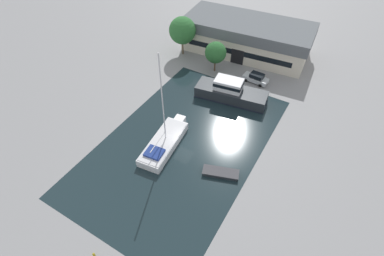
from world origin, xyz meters
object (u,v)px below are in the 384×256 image
object	(u,v)px
sailboat_moored	(164,142)
motor_cruiser	(230,92)
warehouse_building	(247,37)
small_dinghy	(221,173)
quay_tree_by_water	(182,30)
parked_car	(256,78)
quay_tree_near_building	(216,53)

from	to	relation	value
sailboat_moored	motor_cruiser	bearing A→B (deg)	70.08
warehouse_building	motor_cruiser	distance (m)	15.71
motor_cruiser	small_dinghy	distance (m)	15.48
warehouse_building	quay_tree_by_water	distance (m)	12.49
sailboat_moored	motor_cruiser	xyz separation A→B (m)	(3.29, 14.03, 0.60)
warehouse_building	parked_car	bearing A→B (deg)	-61.85
quay_tree_near_building	motor_cruiser	xyz separation A→B (m)	(5.87, -5.84, -2.43)
motor_cruiser	small_dinghy	world-z (taller)	motor_cruiser
parked_car	motor_cruiser	bearing A→B (deg)	167.95
quay_tree_by_water	sailboat_moored	size ratio (longest dim) A/B	0.52
warehouse_building	motor_cruiser	bearing A→B (deg)	-80.71
quay_tree_near_building	warehouse_building	bearing A→B (deg)	78.00
quay_tree_near_building	small_dinghy	xyz separation A→B (m)	(11.46, -20.24, -3.47)
warehouse_building	sailboat_moored	world-z (taller)	sailboat_moored
warehouse_building	motor_cruiser	xyz separation A→B (m)	(3.90, -15.12, -1.79)
sailboat_moored	quay_tree_near_building	bearing A→B (deg)	90.70
motor_cruiser	quay_tree_by_water	bearing A→B (deg)	51.88
quay_tree_near_building	motor_cruiser	size ratio (longest dim) A/B	0.47
parked_car	quay_tree_near_building	bearing A→B (deg)	98.09
parked_car	motor_cruiser	distance (m)	6.67
motor_cruiser	quay_tree_near_building	bearing A→B (deg)	36.61
warehouse_building	quay_tree_by_water	xyz separation A→B (m)	(-10.05, -7.21, 1.77)
quay_tree_by_water	small_dinghy	bearing A→B (deg)	-48.80
parked_car	sailboat_moored	bearing A→B (deg)	169.85
warehouse_building	parked_car	xyz separation A→B (m)	(5.73, -8.72, -2.25)
parked_car	small_dinghy	xyz separation A→B (m)	(3.75, -20.80, -0.57)
quay_tree_near_building	parked_car	bearing A→B (deg)	4.15
small_dinghy	quay_tree_near_building	bearing A→B (deg)	-169.60
sailboat_moored	parked_car	bearing A→B (deg)	69.20
parked_car	sailboat_moored	world-z (taller)	sailboat_moored
quay_tree_near_building	parked_car	distance (m)	8.25
parked_car	motor_cruiser	xyz separation A→B (m)	(-1.83, -6.40, 0.47)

